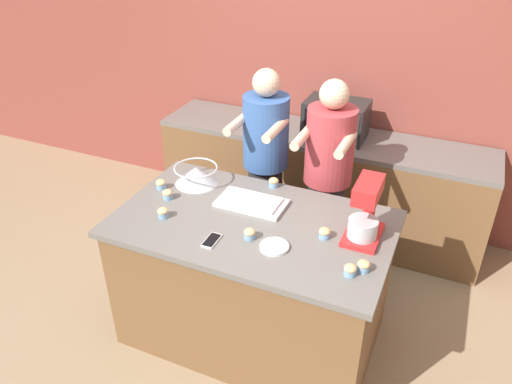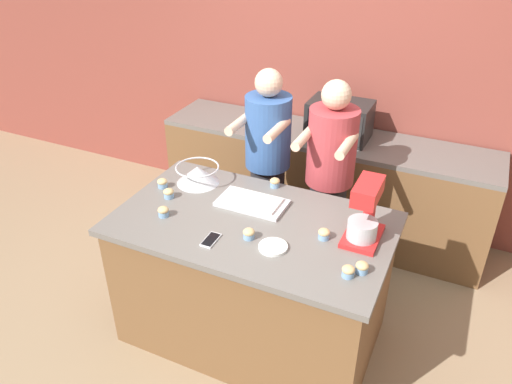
# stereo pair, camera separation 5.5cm
# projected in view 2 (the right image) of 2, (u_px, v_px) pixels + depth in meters

# --- Properties ---
(ground_plane) EXTENTS (16.00, 16.00, 0.00)m
(ground_plane) POSITION_uv_depth(u_px,v_px,m) (253.00, 331.00, 3.51)
(ground_plane) COLOR #937A5B
(back_wall) EXTENTS (10.00, 0.06, 2.70)m
(back_wall) POSITION_uv_depth(u_px,v_px,m) (342.00, 73.00, 4.19)
(back_wall) COLOR brown
(back_wall) RESTS_ON ground_plane
(island_counter) EXTENTS (1.69, 0.99, 0.93)m
(island_counter) POSITION_uv_depth(u_px,v_px,m) (253.00, 280.00, 3.27)
(island_counter) COLOR brown
(island_counter) RESTS_ON ground_plane
(back_counter) EXTENTS (2.80, 0.60, 0.92)m
(back_counter) POSITION_uv_depth(u_px,v_px,m) (322.00, 183.00, 4.38)
(back_counter) COLOR brown
(back_counter) RESTS_ON ground_plane
(person_left) EXTENTS (0.35, 0.51, 1.63)m
(person_left) POSITION_uv_depth(u_px,v_px,m) (267.00, 170.00, 3.75)
(person_left) COLOR #232328
(person_left) RESTS_ON ground_plane
(person_right) EXTENTS (0.35, 0.51, 1.62)m
(person_right) POSITION_uv_depth(u_px,v_px,m) (329.00, 185.00, 3.58)
(person_right) COLOR #232328
(person_right) RESTS_ON ground_plane
(stand_mixer) EXTENTS (0.20, 0.30, 0.38)m
(stand_mixer) POSITION_uv_depth(u_px,v_px,m) (365.00, 215.00, 2.79)
(stand_mixer) COLOR red
(stand_mixer) RESTS_ON island_counter
(mixing_bowl) EXTENTS (0.30, 0.30, 0.12)m
(mixing_bowl) POSITION_uv_depth(u_px,v_px,m) (198.00, 174.00, 3.40)
(mixing_bowl) COLOR #BCBCC1
(mixing_bowl) RESTS_ON island_counter
(baking_tray) EXTENTS (0.44, 0.24, 0.04)m
(baking_tray) POSITION_uv_depth(u_px,v_px,m) (252.00, 202.00, 3.18)
(baking_tray) COLOR #BCBCC1
(baking_tray) RESTS_ON island_counter
(microwave_oven) EXTENTS (0.49, 0.34, 0.31)m
(microwave_oven) POSITION_uv_depth(u_px,v_px,m) (339.00, 120.00, 4.02)
(microwave_oven) COLOR black
(microwave_oven) RESTS_ON back_counter
(cell_phone) EXTENTS (0.07, 0.15, 0.01)m
(cell_phone) POSITION_uv_depth(u_px,v_px,m) (211.00, 240.00, 2.86)
(cell_phone) COLOR silver
(cell_phone) RESTS_ON island_counter
(small_plate) EXTENTS (0.17, 0.17, 0.02)m
(small_plate) POSITION_uv_depth(u_px,v_px,m) (273.00, 247.00, 2.79)
(small_plate) COLOR white
(small_plate) RESTS_ON island_counter
(cupcake_0) EXTENTS (0.07, 0.07, 0.06)m
(cupcake_0) POSITION_uv_depth(u_px,v_px,m) (162.00, 183.00, 3.36)
(cupcake_0) COLOR #759EC6
(cupcake_0) RESTS_ON island_counter
(cupcake_1) EXTENTS (0.07, 0.07, 0.06)m
(cupcake_1) POSITION_uv_depth(u_px,v_px,m) (163.00, 211.00, 3.06)
(cupcake_1) COLOR #759EC6
(cupcake_1) RESTS_ON island_counter
(cupcake_2) EXTENTS (0.07, 0.07, 0.06)m
(cupcake_2) POSITION_uv_depth(u_px,v_px,m) (275.00, 182.00, 3.37)
(cupcake_2) COLOR #759EC6
(cupcake_2) RESTS_ON island_counter
(cupcake_3) EXTENTS (0.07, 0.07, 0.06)m
(cupcake_3) POSITION_uv_depth(u_px,v_px,m) (362.00, 267.00, 2.60)
(cupcake_3) COLOR #759EC6
(cupcake_3) RESTS_ON island_counter
(cupcake_4) EXTENTS (0.07, 0.07, 0.06)m
(cupcake_4) POSITION_uv_depth(u_px,v_px,m) (348.00, 271.00, 2.58)
(cupcake_4) COLOR #759EC6
(cupcake_4) RESTS_ON island_counter
(cupcake_5) EXTENTS (0.07, 0.07, 0.06)m
(cupcake_5) POSITION_uv_depth(u_px,v_px,m) (169.00, 193.00, 3.25)
(cupcake_5) COLOR #759EC6
(cupcake_5) RESTS_ON island_counter
(cupcake_6) EXTENTS (0.07, 0.07, 0.06)m
(cupcake_6) POSITION_uv_depth(u_px,v_px,m) (324.00, 234.00, 2.86)
(cupcake_6) COLOR #759EC6
(cupcake_6) RESTS_ON island_counter
(cupcake_7) EXTENTS (0.07, 0.07, 0.06)m
(cupcake_7) POSITION_uv_depth(u_px,v_px,m) (249.00, 234.00, 2.86)
(cupcake_7) COLOR #759EC6
(cupcake_7) RESTS_ON island_counter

